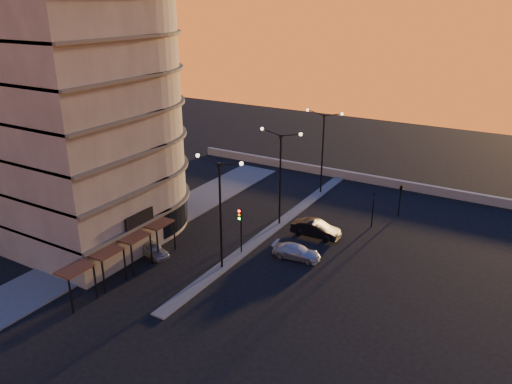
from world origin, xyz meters
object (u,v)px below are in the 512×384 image
object	(u,v)px
traffic_light_main	(240,224)
car_sedan	(316,229)
streetlamp_mid	(280,170)
car_hatchback	(151,249)
car_wagon	(296,252)

from	to	relation	value
traffic_light_main	car_sedan	xyz separation A→B (m)	(4.17, 6.49, -2.13)
streetlamp_mid	car_hatchback	distance (m)	13.88
car_sedan	streetlamp_mid	bearing A→B (deg)	79.77
car_wagon	traffic_light_main	bearing A→B (deg)	105.27
traffic_light_main	car_hatchback	distance (m)	8.01
streetlamp_mid	car_wagon	distance (m)	8.59
streetlamp_mid	car_hatchback	bearing A→B (deg)	-120.10
car_sedan	car_wagon	bearing A→B (deg)	-177.45
car_hatchback	streetlamp_mid	bearing A→B (deg)	-16.27
streetlamp_mid	traffic_light_main	size ratio (longest dim) A/B	2.24
streetlamp_mid	car_sedan	distance (m)	6.42
streetlamp_mid	car_wagon	size ratio (longest dim) A/B	2.30
traffic_light_main	car_sedan	size ratio (longest dim) A/B	0.93
traffic_light_main	car_sedan	distance (m)	8.00
traffic_light_main	car_wagon	world-z (taller)	traffic_light_main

